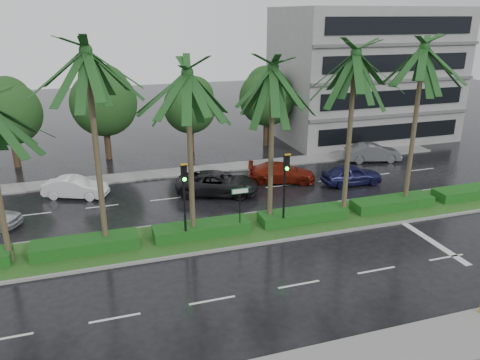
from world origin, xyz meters
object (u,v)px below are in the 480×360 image
object	(u,v)px
street_sign	(240,199)
car_red	(282,173)
car_darkgrey	(218,183)
signal_median_left	(184,191)
car_white	(75,187)
car_grey	(373,153)
car_blue	(352,175)

from	to	relation	value
street_sign	car_red	distance (m)	9.26
street_sign	car_darkgrey	xyz separation A→B (m)	(0.50, 6.40, -1.36)
signal_median_left	car_darkgrey	world-z (taller)	signal_median_left
street_sign	car_white	bearing A→B (deg)	134.48
signal_median_left	car_grey	world-z (taller)	signal_median_left
street_sign	car_blue	xyz separation A→B (m)	(10.00, 5.32, -1.41)
signal_median_left	car_darkgrey	xyz separation A→B (m)	(3.50, 6.58, -2.24)
signal_median_left	car_white	distance (m)	10.71
signal_median_left	car_blue	xyz separation A→B (m)	(13.00, 5.50, -2.28)
signal_median_left	street_sign	distance (m)	3.13
car_white	car_darkgrey	world-z (taller)	car_darkgrey
car_red	car_blue	xyz separation A→B (m)	(4.50, -2.00, 0.03)
car_white	car_darkgrey	bearing A→B (deg)	-81.51
signal_median_left	car_blue	bearing A→B (deg)	22.93
signal_median_left	car_red	world-z (taller)	signal_median_left
signal_median_left	car_darkgrey	size ratio (longest dim) A/B	0.80
street_sign	car_red	bearing A→B (deg)	53.05
car_darkgrey	car_red	world-z (taller)	car_darkgrey
signal_median_left	car_white	bearing A→B (deg)	121.95
street_sign	car_white	size ratio (longest dim) A/B	0.63
car_red	street_sign	bearing A→B (deg)	163.77
street_sign	car_grey	xyz separation A→B (m)	(14.50, 9.63, -1.39)
car_white	signal_median_left	bearing A→B (deg)	-125.32
car_blue	car_white	bearing A→B (deg)	82.50
car_white	car_grey	size ratio (longest dim) A/B	0.93
car_darkgrey	car_red	distance (m)	5.08
car_red	car_blue	size ratio (longest dim) A/B	1.13
car_red	car_grey	xyz separation A→B (m)	(9.00, 2.31, 0.04)
signal_median_left	car_blue	distance (m)	14.30
car_white	car_red	bearing A→B (deg)	-72.87
street_sign	car_grey	size ratio (longest dim) A/B	0.59
car_white	car_blue	world-z (taller)	car_blue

